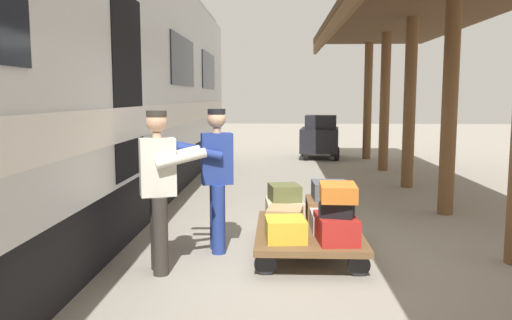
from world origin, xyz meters
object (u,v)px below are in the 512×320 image
object	(u,v)px
suitcase_black_hardshell	(337,208)
porter_in_overalls	(215,175)
suitcase_slate_roller	(330,190)
suitcase_yellow_case	(286,229)
suitcase_gray_aluminum	(331,220)
luggage_cart	(308,232)
suitcase_brown_leather	(327,209)
baggage_tug	(320,137)
suitcase_tan_vintage	(285,218)
suitcase_cream_canvas	(284,209)
suitcase_olive_duffel	(285,193)
suitcase_orange_carryall	(338,192)
suitcase_red_plastic	(336,228)
porter_by_door	(160,186)

from	to	relation	value
suitcase_black_hardshell	porter_in_overalls	xyz separation A→B (m)	(1.37, -0.57, 0.26)
suitcase_black_hardshell	suitcase_slate_roller	bearing A→B (deg)	-91.40
porter_in_overalls	suitcase_yellow_case	bearing A→B (deg)	145.11
suitcase_gray_aluminum	porter_in_overalls	distance (m)	1.46
luggage_cart	suitcase_brown_leather	world-z (taller)	suitcase_brown_leather
porter_in_overalls	baggage_tug	size ratio (longest dim) A/B	0.94
suitcase_black_hardshell	suitcase_slate_roller	xyz separation A→B (m)	(-0.03, -1.03, 0.00)
suitcase_yellow_case	suitcase_tan_vintage	xyz separation A→B (m)	(0.00, -0.51, 0.00)
suitcase_cream_canvas	suitcase_tan_vintage	xyz separation A→B (m)	(0.00, 0.51, 0.01)
suitcase_yellow_case	suitcase_cream_canvas	size ratio (longest dim) A/B	0.73
suitcase_brown_leather	porter_in_overalls	xyz separation A→B (m)	(1.37, 0.45, 0.49)
suitcase_yellow_case	suitcase_olive_duffel	world-z (taller)	suitcase_olive_duffel
luggage_cart	suitcase_brown_leather	bearing A→B (deg)	-118.00
luggage_cart	suitcase_slate_roller	distance (m)	0.73
suitcase_black_hardshell	suitcase_orange_carryall	xyz separation A→B (m)	(-0.01, -0.00, 0.17)
suitcase_gray_aluminum	suitcase_tan_vintage	xyz separation A→B (m)	(0.54, 0.00, 0.02)
suitcase_brown_leather	suitcase_red_plastic	xyz separation A→B (m)	(0.00, 1.02, 0.01)
suitcase_red_plastic	porter_by_door	distance (m)	1.93
suitcase_brown_leather	suitcase_red_plastic	bearing A→B (deg)	90.00
porter_in_overalls	suitcase_gray_aluminum	bearing A→B (deg)	177.35
suitcase_red_plastic	suitcase_black_hardshell	xyz separation A→B (m)	(-0.01, -0.01, 0.22)
porter_in_overalls	baggage_tug	bearing A→B (deg)	-101.79
suitcase_yellow_case	suitcase_black_hardshell	xyz separation A→B (m)	(-0.55, -0.01, 0.24)
suitcase_slate_roller	suitcase_gray_aluminum	bearing A→B (deg)	86.68
suitcase_red_plastic	suitcase_slate_roller	size ratio (longest dim) A/B	1.24
suitcase_tan_vintage	baggage_tug	xyz separation A→B (m)	(-1.17, -9.64, 0.20)
luggage_cart	suitcase_red_plastic	bearing A→B (deg)	118.00
suitcase_gray_aluminum	suitcase_slate_roller	xyz separation A→B (m)	(-0.03, -0.52, 0.26)
suitcase_cream_canvas	suitcase_olive_duffel	world-z (taller)	suitcase_olive_duffel
suitcase_brown_leather	suitcase_black_hardshell	size ratio (longest dim) A/B	1.70
suitcase_tan_vintage	porter_by_door	world-z (taller)	porter_by_door
suitcase_yellow_case	porter_by_door	size ratio (longest dim) A/B	0.27
suitcase_brown_leather	suitcase_orange_carryall	xyz separation A→B (m)	(-0.01, 1.01, 0.40)
luggage_cart	suitcase_olive_duffel	bearing A→B (deg)	-60.40
suitcase_tan_vintage	suitcase_orange_carryall	bearing A→B (deg)	137.81
suitcase_brown_leather	suitcase_cream_canvas	size ratio (longest dim) A/B	0.98
suitcase_slate_roller	suitcase_brown_leather	bearing A→B (deg)	23.96
suitcase_tan_vintage	suitcase_olive_duffel	bearing A→B (deg)	-89.93
luggage_cart	suitcase_cream_canvas	bearing A→B (deg)	-62.00
suitcase_brown_leather	suitcase_tan_vintage	world-z (taller)	suitcase_brown_leather
suitcase_cream_canvas	baggage_tug	size ratio (longest dim) A/B	0.35
suitcase_tan_vintage	porter_by_door	distance (m)	1.57
suitcase_yellow_case	suitcase_slate_roller	distance (m)	1.21
suitcase_brown_leather	suitcase_slate_roller	size ratio (longest dim) A/B	1.24
baggage_tug	suitcase_red_plastic	bearing A→B (deg)	86.44
suitcase_cream_canvas	suitcase_tan_vintage	bearing A→B (deg)	90.00
suitcase_cream_canvas	suitcase_orange_carryall	distance (m)	1.23
suitcase_orange_carryall	porter_in_overalls	size ratio (longest dim) A/B	0.31
suitcase_brown_leather	porter_by_door	size ratio (longest dim) A/B	0.36
suitcase_olive_duffel	suitcase_orange_carryall	distance (m)	1.14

